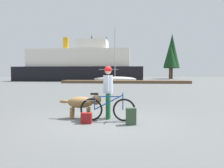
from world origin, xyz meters
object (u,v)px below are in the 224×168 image
at_px(sailboat_moored, 115,79).
at_px(ferry_boat, 81,66).
at_px(handbag_pannier, 86,118).
at_px(bicycle, 107,109).
at_px(dog, 83,103).
at_px(backpack, 131,116).
at_px(person_cyclist, 108,87).

bearing_deg(sailboat_moored, ferry_boat, 146.79).
relative_size(handbag_pannier, sailboat_moored, 0.04).
xyz_separation_m(bicycle, handbag_pannier, (-0.59, -0.39, -0.23)).
xyz_separation_m(dog, backpack, (1.61, -0.80, -0.28)).
relative_size(person_cyclist, dog, 1.23).
height_order(bicycle, sailboat_moored, sailboat_moored).
relative_size(bicycle, person_cyclist, 1.01).
xyz_separation_m(person_cyclist, ferry_boat, (-8.72, 35.06, 1.79)).
bearing_deg(person_cyclist, ferry_boat, 103.97).
distance_m(bicycle, handbag_pannier, 0.74).
bearing_deg(backpack, person_cyclist, 132.62).
xyz_separation_m(bicycle, person_cyclist, (-0.01, 0.38, 0.67)).
distance_m(person_cyclist, ferry_boat, 36.17).
xyz_separation_m(bicycle, dog, (-0.86, 0.36, 0.14)).
bearing_deg(ferry_boat, person_cyclist, -76.03).
relative_size(ferry_boat, sailboat_moored, 2.55).
xyz_separation_m(person_cyclist, dog, (-0.85, -0.02, -0.53)).
bearing_deg(bicycle, handbag_pannier, -146.66).
bearing_deg(person_cyclist, dog, -178.41).
distance_m(backpack, ferry_boat, 37.21).
bearing_deg(sailboat_moored, dog, -87.99).
xyz_separation_m(bicycle, ferry_boat, (-8.73, 35.44, 2.46)).
bearing_deg(dog, person_cyclist, 1.59).
xyz_separation_m(handbag_pannier, sailboat_moored, (-1.35, 31.39, 0.35)).
height_order(bicycle, ferry_boat, ferry_boat).
bearing_deg(sailboat_moored, handbag_pannier, -87.55).
bearing_deg(dog, ferry_boat, 102.65).
bearing_deg(person_cyclist, sailboat_moored, 93.60).
distance_m(dog, backpack, 1.82).
bearing_deg(bicycle, sailboat_moored, 93.57).
bearing_deg(handbag_pannier, dog, 109.65).
height_order(bicycle, backpack, bicycle).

